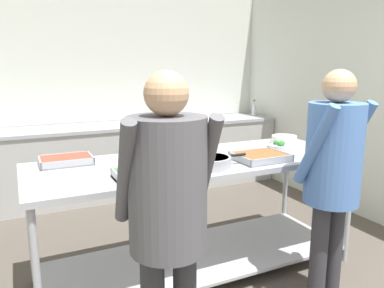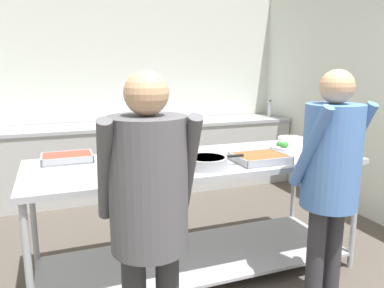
% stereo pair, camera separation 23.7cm
% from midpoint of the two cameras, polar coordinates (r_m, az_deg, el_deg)
% --- Properties ---
extents(wall_rear, '(4.03, 0.06, 2.65)m').
position_cam_midpoint_polar(wall_rear, '(5.12, -11.39, 8.37)').
color(wall_rear, silver).
rests_on(wall_rear, ground_plane).
extents(wall_right, '(0.06, 4.11, 2.65)m').
position_cam_midpoint_polar(wall_right, '(4.40, 22.23, 7.23)').
color(wall_right, silver).
rests_on(wall_right, ground_plane).
extents(back_counter, '(3.87, 0.65, 0.90)m').
position_cam_midpoint_polar(back_counter, '(4.89, -9.90, -2.10)').
color(back_counter, '#A8A8A8').
rests_on(back_counter, ground_plane).
extents(serving_counter, '(2.47, 0.89, 0.92)m').
position_cam_midpoint_polar(serving_counter, '(2.90, -1.50, -8.09)').
color(serving_counter, '#9EA0A8').
rests_on(serving_counter, ground_plane).
extents(serving_tray_vegetables, '(0.36, 0.26, 0.05)m').
position_cam_midpoint_polar(serving_tray_vegetables, '(2.86, -20.93, -2.40)').
color(serving_tray_vegetables, '#9EA0A8').
rests_on(serving_tray_vegetables, serving_counter).
extents(serving_tray_roast, '(0.42, 0.26, 0.05)m').
position_cam_midpoint_polar(serving_tray_roast, '(2.38, -9.42, -4.52)').
color(serving_tray_roast, '#9EA0A8').
rests_on(serving_tray_roast, serving_counter).
extents(sauce_pan, '(0.43, 0.29, 0.08)m').
position_cam_midpoint_polar(sauce_pan, '(2.57, 0.23, -2.74)').
color(sauce_pan, '#9EA0A8').
rests_on(sauce_pan, serving_counter).
extents(serving_tray_greens, '(0.38, 0.31, 0.05)m').
position_cam_midpoint_polar(serving_tray_greens, '(2.81, 8.03, -2.00)').
color(serving_tray_greens, '#9EA0A8').
rests_on(serving_tray_greens, serving_counter).
extents(broccoli_bowl, '(0.19, 0.19, 0.09)m').
position_cam_midpoint_polar(broccoli_bowl, '(3.14, 10.99, -0.51)').
color(broccoli_bowl, '#B2B2B7').
rests_on(broccoli_bowl, serving_counter).
extents(plate_stack, '(0.23, 0.23, 0.07)m').
position_cam_midpoint_polar(plate_stack, '(3.47, 11.98, 0.65)').
color(plate_stack, white).
rests_on(plate_stack, serving_counter).
extents(guest_serving_left, '(0.49, 0.36, 1.59)m').
position_cam_midpoint_polar(guest_serving_left, '(2.56, 18.26, -3.02)').
color(guest_serving_left, '#2D2D33').
rests_on(guest_serving_left, ground_plane).
extents(guest_serving_right, '(0.49, 0.38, 1.59)m').
position_cam_midpoint_polar(guest_serving_right, '(1.83, -7.45, -8.55)').
color(guest_serving_right, '#2D2D33').
rests_on(guest_serving_right, ground_plane).
extents(water_bottle, '(0.06, 0.06, 0.23)m').
position_cam_midpoint_polar(water_bottle, '(5.54, 8.23, 5.37)').
color(water_bottle, silver).
rests_on(water_bottle, back_counter).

